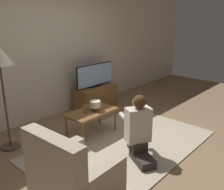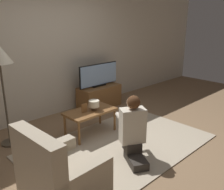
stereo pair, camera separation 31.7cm
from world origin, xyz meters
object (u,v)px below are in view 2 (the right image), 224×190
object	(u,v)px
coffee_table	(90,113)
armchair	(61,179)
table_lamp	(94,104)
person_kneeling	(133,129)
tv	(99,75)

from	to	relation	value
coffee_table	armchair	bearing A→B (deg)	-140.20
coffee_table	table_lamp	size ratio (longest dim) A/B	4.75
person_kneeling	table_lamp	size ratio (longest dim) A/B	5.18
coffee_table	table_lamp	distance (m)	0.17
coffee_table	armchair	size ratio (longest dim) A/B	0.95
coffee_table	person_kneeling	distance (m)	1.03
armchair	table_lamp	xyz separation A→B (m)	(1.33, 1.03, 0.25)
table_lamp	coffee_table	bearing A→B (deg)	150.47
tv	person_kneeling	world-z (taller)	tv
armchair	person_kneeling	xyz separation A→B (m)	(1.20, 0.04, 0.18)
table_lamp	person_kneeling	bearing A→B (deg)	-97.59
tv	table_lamp	xyz separation A→B (m)	(-0.94, -0.95, -0.20)
tv	armchair	distance (m)	3.05
coffee_table	person_kneeling	bearing A→B (deg)	-94.10
person_kneeling	table_lamp	distance (m)	1.00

